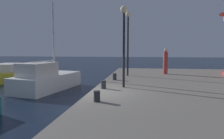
# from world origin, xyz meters

# --- Properties ---
(ground_plane) EXTENTS (120.00, 120.00, 0.00)m
(ground_plane) POSITION_xyz_m (0.00, 0.00, 0.00)
(ground_plane) COLOR black
(motorboat_yellow) EXTENTS (3.13, 5.52, 1.48)m
(motorboat_yellow) POSITION_xyz_m (-8.84, 7.51, 0.56)
(motorboat_yellow) COLOR gold
(motorboat_yellow) RESTS_ON ground
(sailboat_white) EXTENTS (3.15, 5.39, 5.82)m
(sailboat_white) POSITION_xyz_m (-3.92, 3.71, 0.71)
(sailboat_white) COLOR white
(sailboat_white) RESTS_ON ground
(lamp_post_near_edge) EXTENTS (0.36, 0.36, 3.97)m
(lamp_post_near_edge) POSITION_xyz_m (1.40, 1.15, 3.55)
(lamp_post_near_edge) COLOR black
(lamp_post_near_edge) RESTS_ON quay_dock
(lamp_post_mid_promenade) EXTENTS (0.36, 0.36, 4.45)m
(lamp_post_mid_promenade) POSITION_xyz_m (1.27, 5.76, 3.83)
(lamp_post_mid_promenade) COLOR black
(lamp_post_mid_promenade) RESTS_ON quay_dock
(bollard_center) EXTENTS (0.24, 0.24, 0.40)m
(bollard_center) POSITION_xyz_m (0.63, 3.53, 1.00)
(bollard_center) COLOR #2D2D33
(bollard_center) RESTS_ON quay_dock
(bollard_south) EXTENTS (0.24, 0.24, 0.40)m
(bollard_south) POSITION_xyz_m (0.70, -1.86, 1.00)
(bollard_south) COLOR #2D2D33
(bollard_south) RESTS_ON quay_dock
(bollard_north) EXTENTS (0.24, 0.24, 0.40)m
(bollard_north) POSITION_xyz_m (0.48, 0.63, 1.00)
(bollard_north) COLOR #2D2D33
(bollard_north) RESTS_ON quay_dock
(person_by_the_water) EXTENTS (0.34, 0.34, 1.92)m
(person_by_the_water) POSITION_xyz_m (4.03, 7.16, 1.70)
(person_by_the_water) COLOR #B23833
(person_by_the_water) RESTS_ON quay_dock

